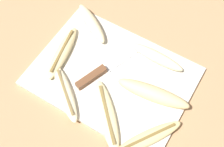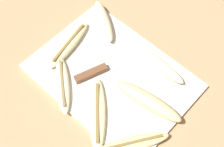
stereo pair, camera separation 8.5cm
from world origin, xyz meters
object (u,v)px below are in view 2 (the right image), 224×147
Objects in this scene: banana_mellow_near at (148,100)px; banana_bright_far at (63,84)px; banana_pale_long at (160,65)px; knife at (98,71)px; banana_soft_right at (97,113)px; banana_ripe_center at (69,45)px; banana_cream_curved at (104,21)px; banana_spotted_left at (133,143)px.

banana_mellow_near is 1.26× the size of banana_bright_far.
banana_pale_long is (-0.04, 0.10, -0.00)m from banana_mellow_near.
banana_soft_right reaches higher than knife.
banana_ripe_center is at bearing 129.18° from banana_bright_far.
banana_ripe_center is 0.13m from banana_bright_far.
banana_cream_curved is 0.98× the size of banana_bright_far.
banana_cream_curved is at bearing 178.25° from banana_pale_long.
banana_pale_long is (0.03, 0.22, 0.01)m from banana_soft_right.
banana_mellow_near reaches higher than banana_spotted_left.
banana_soft_right is 0.29m from banana_cream_curved.
banana_cream_curved is (-0.26, 0.11, -0.00)m from banana_mellow_near.
knife is 0.13m from banana_soft_right.
banana_soft_right is at bearing 2.00° from banana_bright_far.
banana_bright_far is (0.07, -0.23, -0.01)m from banana_cream_curved.
banana_cream_curved is at bearing 106.12° from banana_bright_far.
banana_pale_long is at bearing 67.28° from knife.
banana_ripe_center is 1.18× the size of banana_bright_far.
banana_bright_far is at bearing -149.64° from banana_mellow_near.
banana_pale_long reaches higher than banana_spotted_left.
banana_ripe_center is at bearing -96.79° from banana_cream_curved.
banana_pale_long reaches higher than banana_bright_far.
banana_spotted_left is at bearing -15.72° from banana_ripe_center.
banana_soft_right is (0.09, -0.09, 0.00)m from knife.
knife is 0.22m from banana_spotted_left.
banana_pale_long is (0.23, 0.12, 0.01)m from banana_ripe_center.
banana_cream_curved is 0.24m from banana_bright_far.
banana_bright_far is (-0.20, -0.12, -0.01)m from banana_mellow_near.
knife is 1.22× the size of banana_soft_right.
banana_cream_curved is 0.13m from banana_ripe_center.
banana_ripe_center is (-0.12, 0.00, 0.00)m from knife.
banana_cream_curved is at bearing 144.62° from banana_spotted_left.
banana_cream_curved reaches higher than banana_soft_right.
banana_mellow_near reaches higher than banana_pale_long.
knife is 1.34× the size of banana_bright_far.
banana_ripe_center reaches higher than banana_bright_far.
banana_cream_curved is 0.38m from banana_spotted_left.
banana_soft_right is 1.01× the size of banana_spotted_left.
banana_spotted_left is (0.12, 0.00, -0.00)m from banana_soft_right.
banana_mellow_near reaches higher than banana_ripe_center.
banana_mellow_near is at bearing 112.48° from banana_spotted_left.
banana_soft_right is 0.93× the size of banana_ripe_center.
banana_mellow_near is at bearing 3.45° from banana_ripe_center.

